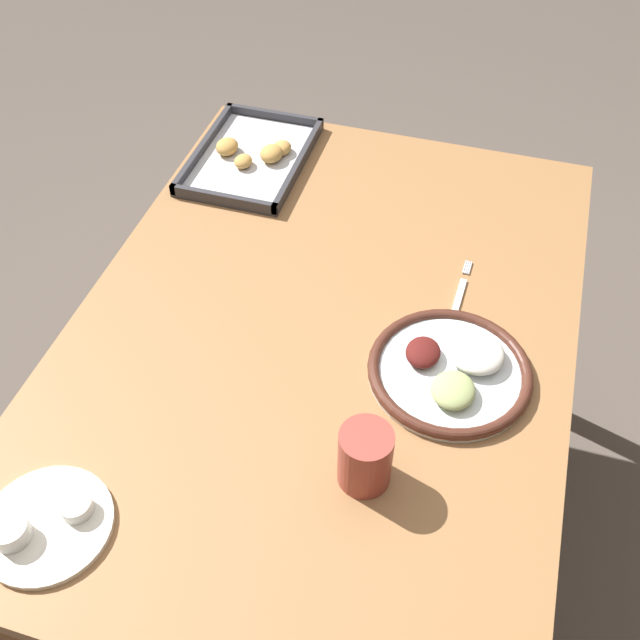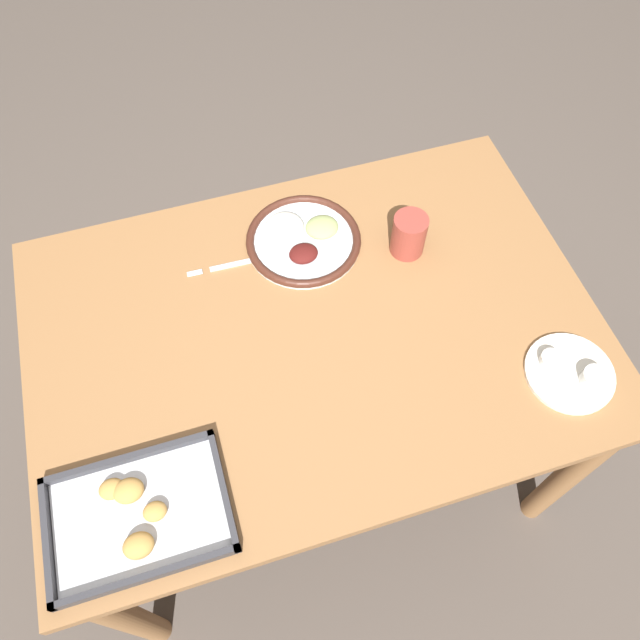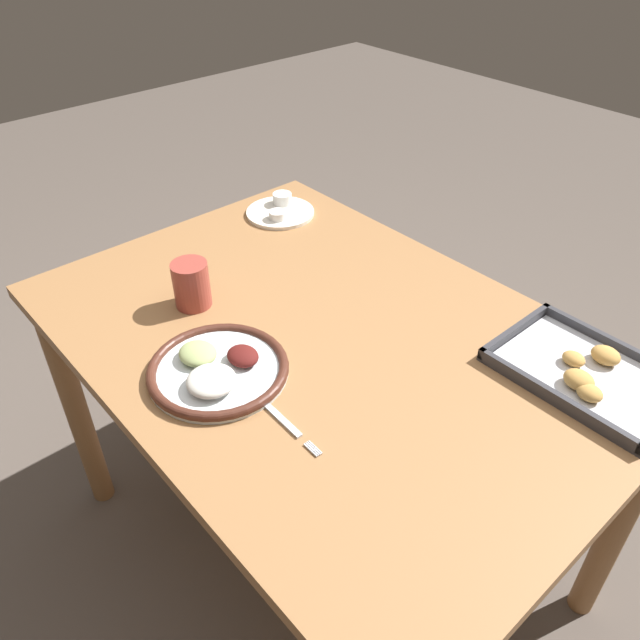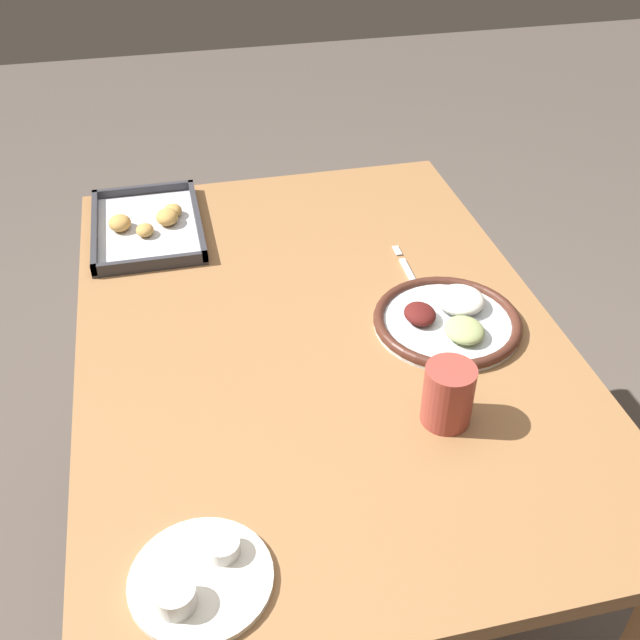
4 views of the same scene
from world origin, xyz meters
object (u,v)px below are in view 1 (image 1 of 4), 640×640
(baking_tray, at_px, (252,156))
(drinking_cup, at_px, (365,457))
(fork, at_px, (458,301))
(saucer_plate, at_px, (44,524))
(dinner_plate, at_px, (451,370))

(baking_tray, height_order, drinking_cup, drinking_cup)
(fork, distance_m, saucer_plate, 0.78)
(saucer_plate, height_order, baking_tray, same)
(fork, xyz_separation_m, drinking_cup, (-0.40, 0.07, 0.05))
(dinner_plate, relative_size, drinking_cup, 2.60)
(dinner_plate, distance_m, drinking_cup, 0.25)
(drinking_cup, bearing_deg, baking_tray, 31.74)
(fork, xyz_separation_m, baking_tray, (0.30, 0.51, 0.01))
(dinner_plate, distance_m, fork, 0.17)
(saucer_plate, bearing_deg, fork, -38.52)
(dinner_plate, distance_m, saucer_plate, 0.66)
(fork, distance_m, drinking_cup, 0.41)
(saucer_plate, height_order, drinking_cup, drinking_cup)
(dinner_plate, xyz_separation_m, drinking_cup, (-0.23, 0.09, 0.04))
(drinking_cup, bearing_deg, dinner_plate, -21.71)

